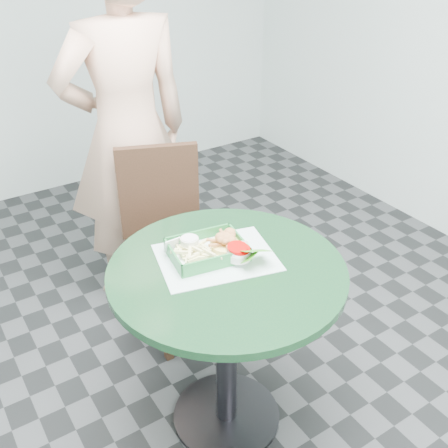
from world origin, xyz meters
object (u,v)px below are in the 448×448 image
dining_chair (170,231)px  sauce_ramekin (189,248)px  diner_person (124,96)px  food_basket (207,257)px  cafe_table (227,310)px  crab_sandwich (225,243)px

dining_chair → sauce_ramekin: bearing=-87.8°
diner_person → sauce_ramekin: bearing=81.2°
food_basket → sauce_ramekin: (-0.05, 0.04, 0.03)m
cafe_table → dining_chair: dining_chair is taller
dining_chair → crab_sandwich: size_ratio=7.97×
dining_chair → sauce_ramekin: dining_chair is taller
dining_chair → diner_person: bearing=116.6°
food_basket → crab_sandwich: 0.08m
food_basket → sauce_ramekin: bearing=142.5°
cafe_table → sauce_ramekin: (-0.07, 0.13, 0.22)m
crab_sandwich → sauce_ramekin: crab_sandwich is taller
dining_chair → food_basket: (-0.14, -0.58, 0.24)m
dining_chair → food_basket: bearing=-81.9°
cafe_table → sauce_ramekin: bearing=118.6°
cafe_table → diner_person: bearing=85.1°
diner_person → sauce_ramekin: size_ratio=33.61×
diner_person → food_basket: bearing=84.8°
diner_person → food_basket: 0.97m
dining_chair → crab_sandwich: dining_chair is taller
diner_person → crab_sandwich: diner_person is taller
dining_chair → diner_person: 0.66m
cafe_table → diner_person: diner_person is taller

